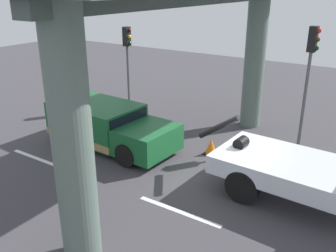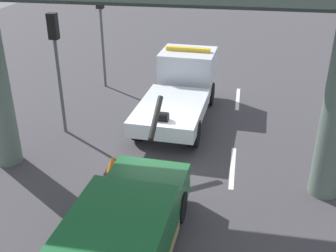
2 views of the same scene
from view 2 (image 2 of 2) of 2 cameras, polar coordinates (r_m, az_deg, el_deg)
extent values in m
cube|color=#423F44|center=(14.21, -0.81, -4.94)|extent=(60.00, 40.00, 0.10)
cube|color=silver|center=(13.99, 8.84, -5.60)|extent=(2.60, 0.16, 0.01)
cube|color=silver|center=(19.36, 9.55, 3.71)|extent=(2.60, 0.16, 0.01)
cube|color=silver|center=(15.57, 0.40, 2.04)|extent=(3.96, 2.60, 0.55)
cube|color=silver|center=(18.41, 2.72, 7.75)|extent=(2.16, 2.41, 1.65)
cube|color=black|center=(18.88, 3.10, 9.37)|extent=(0.17, 2.21, 0.66)
cube|color=teal|center=(15.89, -3.85, 2.17)|extent=(3.64, 0.21, 0.20)
cylinder|color=black|center=(13.33, -1.69, 1.15)|extent=(1.42, 0.25, 1.07)
cylinder|color=black|center=(14.18, -0.84, 1.26)|extent=(0.38, 0.47, 0.36)
cube|color=yellow|center=(18.14, 2.79, 10.46)|extent=(0.34, 1.93, 0.16)
cylinder|color=black|center=(18.76, -0.59, 4.98)|extent=(1.02, 0.37, 1.00)
cylinder|color=black|center=(18.41, 5.73, 4.42)|extent=(1.02, 0.37, 1.00)
cylinder|color=black|center=(15.33, -4.04, -0.20)|extent=(1.02, 0.37, 1.00)
cylinder|color=black|center=(14.90, 3.64, -1.01)|extent=(1.02, 0.37, 1.00)
cube|color=#195B2D|center=(9.50, -7.45, -16.47)|extent=(3.57, 2.38, 1.35)
cube|color=#195B2D|center=(11.53, -2.96, -8.75)|extent=(1.84, 2.20, 0.95)
cube|color=black|center=(10.59, -4.29, -9.09)|extent=(0.16, 1.94, 0.59)
cylinder|color=black|center=(11.85, -7.67, -9.61)|extent=(0.85, 0.32, 0.84)
cylinder|color=black|center=(11.40, 1.60, -10.99)|extent=(0.85, 0.32, 0.84)
cylinder|color=#515456|center=(15.88, -14.53, 5.12)|extent=(0.12, 0.12, 3.62)
cube|color=black|center=(15.25, -15.50, 13.05)|extent=(0.28, 0.32, 0.90)
sphere|color=red|center=(15.33, -15.39, 14.28)|extent=(0.18, 0.18, 0.18)
sphere|color=#3A2D06|center=(15.39, -15.25, 13.19)|extent=(0.18, 0.18, 0.18)
sphere|color=black|center=(15.45, -15.12, 12.11)|extent=(0.18, 0.18, 0.18)
cylinder|color=#515456|center=(20.27, -8.89, 10.40)|extent=(0.12, 0.12, 3.75)
sphere|color=black|center=(19.97, -9.16, 16.12)|extent=(0.18, 0.18, 0.18)
cone|color=orange|center=(13.55, -7.60, -5.20)|extent=(0.45, 0.45, 0.59)
cube|color=black|center=(13.70, -7.53, -6.20)|extent=(0.50, 0.50, 0.03)
camera|label=1|loc=(18.13, 36.28, 17.04)|focal=39.53mm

